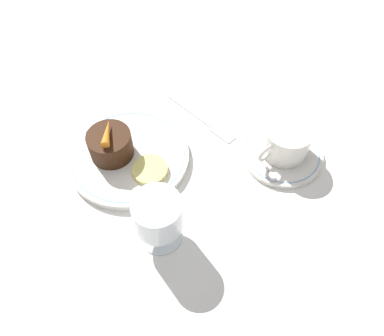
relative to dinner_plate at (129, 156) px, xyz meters
name	(u,v)px	position (x,y,z in m)	size (l,w,h in m)	color
ground_plane	(145,164)	(-0.02, 0.03, -0.01)	(3.00, 3.00, 0.00)	white
dinner_plate	(129,156)	(0.00, 0.00, 0.00)	(0.23, 0.23, 0.01)	white
saucer	(281,153)	(-0.23, 0.17, 0.00)	(0.16, 0.16, 0.01)	white
coffee_cup	(286,140)	(-0.24, 0.17, 0.03)	(0.11, 0.09, 0.06)	white
spoon	(263,162)	(-0.19, 0.17, 0.00)	(0.04, 0.12, 0.00)	silver
wine_glass	(158,217)	(0.04, 0.17, 0.06)	(0.08, 0.08, 0.10)	silver
fork	(207,122)	(-0.17, 0.02, -0.01)	(0.04, 0.18, 0.01)	silver
dessert_cake	(110,145)	(0.02, -0.02, 0.03)	(0.08, 0.08, 0.05)	#381E0F
carrot_garnish	(107,133)	(0.02, -0.02, 0.06)	(0.05, 0.06, 0.02)	orange
pineapple_slice	(150,170)	(-0.01, 0.06, 0.01)	(0.06, 0.06, 0.01)	#EFE075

